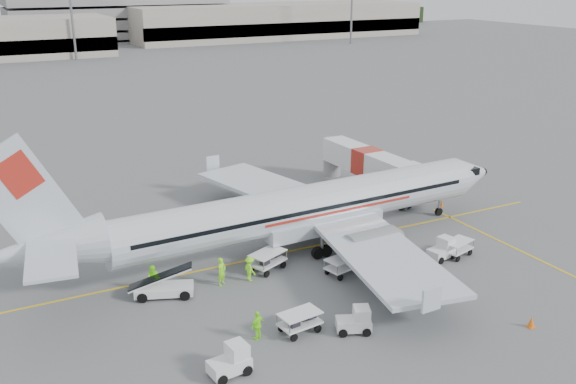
# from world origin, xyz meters

# --- Properties ---
(ground) EXTENTS (360.00, 360.00, 0.00)m
(ground) POSITION_xyz_m (0.00, 0.00, 0.00)
(ground) COLOR #56595B
(stripe_lead) EXTENTS (44.00, 0.20, 0.01)m
(stripe_lead) POSITION_xyz_m (0.00, 0.00, 0.01)
(stripe_lead) COLOR yellow
(stripe_lead) RESTS_ON ground
(stripe_cross) EXTENTS (0.20, 20.00, 0.01)m
(stripe_cross) POSITION_xyz_m (14.00, -8.00, 0.01)
(stripe_cross) COLOR yellow
(stripe_cross) RESTS_ON ground
(terminal_east) EXTENTS (90.00, 26.00, 10.00)m
(terminal_east) POSITION_xyz_m (70.00, 145.00, 5.00)
(terminal_east) COLOR gray
(terminal_east) RESTS_ON ground
(parking_garage) EXTENTS (62.00, 24.00, 14.00)m
(parking_garage) POSITION_xyz_m (25.00, 160.00, 7.00)
(parking_garage) COLOR slate
(parking_garage) RESTS_ON ground
(treeline) EXTENTS (300.00, 3.00, 6.00)m
(treeline) POSITION_xyz_m (0.00, 175.00, 3.00)
(treeline) COLOR black
(treeline) RESTS_ON ground
(mast_center) EXTENTS (3.20, 1.20, 22.00)m
(mast_center) POSITION_xyz_m (5.00, 118.00, 11.00)
(mast_center) COLOR slate
(mast_center) RESTS_ON ground
(mast_east) EXTENTS (3.20, 1.20, 22.00)m
(mast_east) POSITION_xyz_m (80.00, 118.00, 11.00)
(mast_east) COLOR slate
(mast_east) RESTS_ON ground
(aircraft) EXTENTS (39.20, 31.25, 10.52)m
(aircraft) POSITION_xyz_m (0.56, 0.30, 5.26)
(aircraft) COLOR silver
(aircraft) RESTS_ON ground
(jet_bridge) EXTENTS (3.49, 15.28, 3.98)m
(jet_bridge) POSITION_xyz_m (11.59, 8.74, 1.99)
(jet_bridge) COLOR silver
(jet_bridge) RESTS_ON ground
(belt_loader) EXTENTS (5.09, 3.36, 2.58)m
(belt_loader) POSITION_xyz_m (-10.94, -2.37, 1.29)
(belt_loader) COLOR silver
(belt_loader) RESTS_ON ground
(tug_fore) EXTENTS (2.14, 1.47, 1.52)m
(tug_fore) POSITION_xyz_m (7.98, -6.01, 0.76)
(tug_fore) COLOR silver
(tug_fore) RESTS_ON ground
(tug_mid) EXTENTS (2.22, 1.80, 1.50)m
(tug_mid) POSITION_xyz_m (-2.77, -11.33, 0.75)
(tug_mid) COLOR silver
(tug_mid) RESTS_ON ground
(tug_aft) EXTENTS (2.20, 1.42, 1.60)m
(tug_aft) POSITION_xyz_m (-10.50, -11.87, 0.80)
(tug_aft) COLOR silver
(tug_aft) RESTS_ON ground
(cart_loaded_a) EXTENTS (2.90, 2.38, 1.31)m
(cart_loaded_a) POSITION_xyz_m (-3.63, -2.00, 0.66)
(cart_loaded_a) COLOR silver
(cart_loaded_a) RESTS_ON ground
(cart_loaded_b) EXTENTS (2.49, 1.65, 1.22)m
(cart_loaded_b) POSITION_xyz_m (-5.46, -9.98, 0.61)
(cart_loaded_b) COLOR silver
(cart_loaded_b) RESTS_ON ground
(cart_empty_a) EXTENTS (2.56, 1.86, 1.20)m
(cart_empty_a) POSITION_xyz_m (0.53, -4.88, 0.60)
(cart_empty_a) COLOR silver
(cart_empty_a) RESTS_ON ground
(cart_empty_b) EXTENTS (2.52, 1.89, 1.17)m
(cart_empty_b) POSITION_xyz_m (9.32, -6.15, 0.59)
(cart_empty_b) COLOR silver
(cart_empty_b) RESTS_ON ground
(cone_nose) EXTENTS (0.35, 0.35, 0.57)m
(cone_nose) POSITION_xyz_m (15.09, 2.32, 0.29)
(cone_nose) COLOR orange
(cone_nose) RESTS_ON ground
(cone_port) EXTENTS (0.36, 0.36, 0.59)m
(cone_port) POSITION_xyz_m (2.63, 16.67, 0.29)
(cone_port) COLOR orange
(cone_port) RESTS_ON ground
(cone_stbd) EXTENTS (0.44, 0.44, 0.71)m
(cone_stbd) POSITION_xyz_m (6.48, -15.58, 0.36)
(cone_stbd) COLOR orange
(cone_stbd) RESTS_ON ground
(crew_a) EXTENTS (0.82, 0.73, 1.89)m
(crew_a) POSITION_xyz_m (-7.19, -2.62, 0.95)
(crew_a) COLOR #78DF19
(crew_a) RESTS_ON ground
(crew_b) EXTENTS (1.09, 1.05, 1.77)m
(crew_b) POSITION_xyz_m (-11.34, -1.50, 0.89)
(crew_b) COLOR #78DF19
(crew_b) RESTS_ON ground
(crew_c) EXTENTS (0.80, 1.17, 1.67)m
(crew_c) POSITION_xyz_m (-5.33, -2.87, 0.83)
(crew_c) COLOR #78DF19
(crew_c) RESTS_ON ground
(crew_d) EXTENTS (1.07, 0.77, 1.69)m
(crew_d) POSITION_xyz_m (-7.85, -9.54, 0.85)
(crew_d) COLOR #78DF19
(crew_d) RESTS_ON ground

